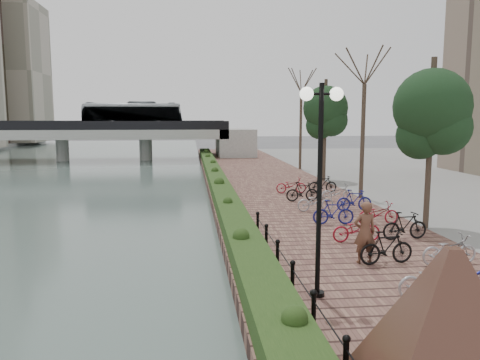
{
  "coord_description": "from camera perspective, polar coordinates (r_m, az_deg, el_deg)",
  "views": [
    {
      "loc": [
        -1.07,
        -7.92,
        4.77
      ],
      "look_at": [
        1.12,
        12.62,
        2.0
      ],
      "focal_mm": 35.0,
      "sensor_mm": 36.0,
      "label": 1
    }
  ],
  "objects": [
    {
      "name": "promenade",
      "position": [
        26.31,
        5.12,
        -2.28
      ],
      "size": [
        8.0,
        75.0,
        0.5
      ],
      "primitive_type": "cube",
      "color": "brown",
      "rests_on": "ground"
    },
    {
      "name": "hedge",
      "position": [
        28.25,
        -2.64,
        -0.45
      ],
      "size": [
        1.1,
        56.0,
        0.6
      ],
      "primitive_type": "cube",
      "color": "#1E3914",
      "rests_on": "promenade"
    },
    {
      "name": "chain_fence",
      "position": [
        10.95,
        7.58,
        -13.42
      ],
      "size": [
        0.1,
        14.1,
        0.7
      ],
      "color": "black",
      "rests_on": "promenade"
    },
    {
      "name": "granite_monument",
      "position": [
        7.48,
        24.08,
        -16.74
      ],
      "size": [
        4.72,
        4.72,
        2.5
      ],
      "color": "#492B1F",
      "rests_on": "promenade"
    },
    {
      "name": "lamppost",
      "position": [
        11.0,
        9.78,
        4.17
      ],
      "size": [
        1.02,
        0.32,
        5.05
      ],
      "color": "black",
      "rests_on": "promenade"
    },
    {
      "name": "motorcycle",
      "position": [
        9.57,
        25.82,
        -16.44
      ],
      "size": [
        0.75,
        1.63,
        0.98
      ],
      "primitive_type": null,
      "rotation": [
        0.0,
        0.0,
        -0.17
      ],
      "color": "black",
      "rests_on": "promenade"
    },
    {
      "name": "pedestrian",
      "position": [
        14.3,
        14.96,
        -6.18
      ],
      "size": [
        0.68,
        0.45,
        1.84
      ],
      "primitive_type": "imported",
      "rotation": [
        0.0,
        0.0,
        3.16
      ],
      "color": "brown",
      "rests_on": "promenade"
    },
    {
      "name": "bicycle_parking",
      "position": [
        19.37,
        13.87,
        -3.89
      ],
      "size": [
        2.4,
        17.32,
        1.0
      ],
      "color": "#A4A3A8",
      "rests_on": "promenade"
    },
    {
      "name": "street_trees",
      "position": [
        22.54,
        17.71,
        4.52
      ],
      "size": [
        3.2,
        37.12,
        6.8
      ],
      "color": "#372E20",
      "rests_on": "promenade"
    },
    {
      "name": "bridge",
      "position": [
        54.35,
        -19.3,
        5.74
      ],
      "size": [
        36.0,
        10.77,
        6.5
      ],
      "color": "#989893",
      "rests_on": "ground"
    }
  ]
}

